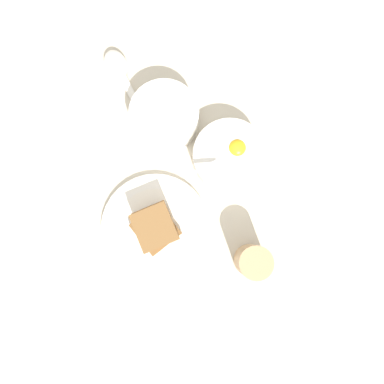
{
  "coord_description": "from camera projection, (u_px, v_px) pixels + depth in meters",
  "views": [
    {
      "loc": [
        -0.11,
        0.15,
        0.79
      ],
      "look_at": [
        -0.09,
        0.07,
        0.02
      ],
      "focal_mm": 35.0,
      "sensor_mm": 36.0,
      "label": 1
    }
  ],
  "objects": [
    {
      "name": "ground_plane",
      "position": [
        158.0,
        154.0,
        0.8
      ],
      "size": [
        3.0,
        3.0,
        0.0
      ],
      "primitive_type": "plane",
      "color": "beige"
    },
    {
      "name": "egg_bowl",
      "position": [
        229.0,
        156.0,
        0.77
      ],
      "size": [
        0.15,
        0.15,
        0.08
      ],
      "color": "white",
      "rests_on": "ground_plane"
    },
    {
      "name": "soup_spoon",
      "position": [
        118.0,
        68.0,
        0.81
      ],
      "size": [
        0.11,
        0.13,
        0.03
      ],
      "color": "white",
      "rests_on": "ground_plane"
    },
    {
      "name": "toast_plate",
      "position": [
        155.0,
        228.0,
        0.78
      ],
      "size": [
        0.23,
        0.23,
        0.01
      ],
      "color": "white",
      "rests_on": "ground_plane"
    },
    {
      "name": "toast_sandwich",
      "position": [
        155.0,
        227.0,
        0.75
      ],
      "size": [
        0.11,
        0.11,
        0.06
      ],
      "color": "brown",
      "rests_on": "toast_plate"
    },
    {
      "name": "congee_bowl",
      "position": [
        164.0,
        116.0,
        0.78
      ],
      "size": [
        0.14,
        0.14,
        0.06
      ],
      "color": "white",
      "rests_on": "ground_plane"
    },
    {
      "name": "drinking_cup",
      "position": [
        253.0,
        262.0,
        0.73
      ],
      "size": [
        0.07,
        0.07,
        0.09
      ],
      "color": "tan",
      "rests_on": "ground_plane"
    }
  ]
}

